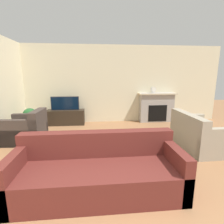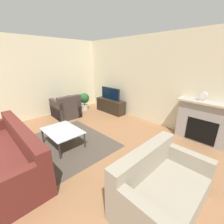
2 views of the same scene
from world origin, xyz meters
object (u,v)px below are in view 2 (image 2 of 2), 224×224
object	(u,v)px
coffee_table	(62,132)
potted_plant	(84,100)
tv	(110,94)
armchair_by_window	(66,109)
couch_loveseat	(160,189)
couch_sectional	(8,156)
mantel_clock	(203,96)

from	to	relation	value
coffee_table	potted_plant	size ratio (longest dim) A/B	1.42
tv	potted_plant	size ratio (longest dim) A/B	1.33
tv	armchair_by_window	world-z (taller)	tv
armchair_by_window	couch_loveseat	bearing A→B (deg)	82.19
couch_loveseat	couch_sectional	bearing A→B (deg)	119.82
armchair_by_window	mantel_clock	bearing A→B (deg)	115.99
armchair_by_window	potted_plant	distance (m)	0.98
tv	couch_loveseat	world-z (taller)	tv
couch_sectional	mantel_clock	xyz separation A→B (m)	(2.05, 3.76, 0.88)
couch_sectional	coffee_table	bearing A→B (deg)	94.69
couch_sectional	armchair_by_window	distance (m)	2.78
armchair_by_window	coffee_table	size ratio (longest dim) A/B	0.95
couch_sectional	potted_plant	size ratio (longest dim) A/B	3.39
tv	coffee_table	distance (m)	2.69
couch_loveseat	coffee_table	bearing A→B (deg)	94.77
mantel_clock	tv	bearing A→B (deg)	-177.74
couch_loveseat	coffee_table	xyz separation A→B (m)	(-2.45, -0.20, 0.07)
couch_loveseat	potted_plant	size ratio (longest dim) A/B	1.97
couch_sectional	potted_plant	xyz separation A→B (m)	(-2.01, 3.08, 0.14)
couch_loveseat	potted_plant	distance (m)	4.70
armchair_by_window	potted_plant	bearing A→B (deg)	-163.02
couch_sectional	coffee_table	world-z (taller)	couch_sectional
armchair_by_window	potted_plant	size ratio (longest dim) A/B	1.35
couch_sectional	coffee_table	xyz separation A→B (m)	(-0.09, 1.15, 0.07)
armchair_by_window	mantel_clock	xyz separation A→B (m)	(3.82, 1.63, 0.87)
coffee_table	potted_plant	world-z (taller)	potted_plant
couch_loveseat	mantel_clock	bearing A→B (deg)	7.34
armchair_by_window	mantel_clock	distance (m)	4.24
couch_loveseat	armchair_by_window	bearing A→B (deg)	79.28
couch_loveseat	armchair_by_window	distance (m)	4.21
armchair_by_window	coffee_table	bearing A→B (deg)	62.45
mantel_clock	potted_plant	bearing A→B (deg)	-170.41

